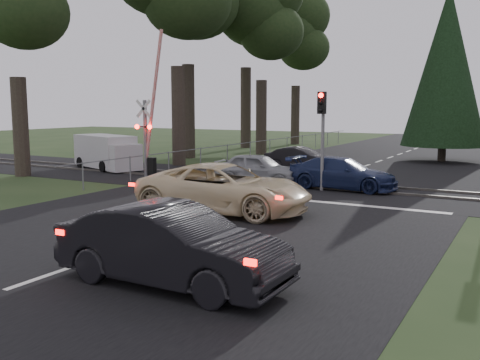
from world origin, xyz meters
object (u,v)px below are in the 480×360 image
Objects in this scene: dark_hatchback at (172,246)px; dark_car_far at (301,159)px; blue_sedan at (342,173)px; crossing_signal at (149,137)px; traffic_signal_center at (322,124)px; silver_car at (258,169)px; cream_coupe at (224,188)px; white_van at (108,152)px.

dark_car_far is (-5.03, 18.74, -0.14)m from dark_hatchback.
blue_sedan is 6.58m from dark_car_far.
crossing_signal reaches higher than dark_car_far.
silver_car is at bearing 169.08° from traffic_signal_center.
cream_coupe is at bearing -35.05° from crossing_signal.
silver_car is 5.47m from dark_car_far.
dark_car_far is at bearing 15.20° from dark_hatchback.
crossing_signal reaches higher than blue_sedan.
blue_sedan is (8.90, 1.80, -1.38)m from crossing_signal.
cream_coupe reaches higher than dark_car_far.
dark_car_far is 0.76× the size of white_van.
white_van is at bearing 153.30° from crossing_signal.
white_van is at bearing 80.94° from silver_car.
cream_coupe is at bearing 167.08° from blue_sedan.
traffic_signal_center is 12.90m from dark_hatchback.
crossing_signal is 5.41m from silver_car.
cream_coupe reaches higher than silver_car.
crossing_signal is 1.46× the size of dark_hatchback.
crossing_signal is 9.18m from blue_sedan.
blue_sedan is 1.19× the size of dark_car_far.
white_van reaches higher than cream_coupe.
crossing_signal is 5.57m from white_van.
crossing_signal is 1.70× the size of traffic_signal_center.
cream_coupe is 6.80m from silver_car.
dark_hatchback is at bearing -82.70° from traffic_signal_center.
traffic_signal_center is 1.01× the size of silver_car.
dark_hatchback is 14.14m from silver_car.
crossing_signal reaches higher than silver_car.
cream_coupe is 1.21× the size of dark_hatchback.
traffic_signal_center is 6.30m from cream_coupe.
crossing_signal is at bearing 103.60° from blue_sedan.
crossing_signal is at bearing 50.56° from cream_coupe.
white_van is (-13.78, 0.66, 0.28)m from blue_sedan.
white_van reaches higher than dark_hatchback.
crossing_signal reaches higher than traffic_signal_center.
cream_coupe is 1.48× the size of dark_car_far.
silver_car is (-3.26, 0.63, -2.11)m from traffic_signal_center.
dark_car_far is at bearing 40.02° from blue_sedan.
cream_coupe is 7.00m from blue_sedan.
crossing_signal is at bearing 103.20° from silver_car.
blue_sedan is (-0.99, 13.55, -0.11)m from dark_hatchback.
cream_coupe reaches higher than blue_sedan.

